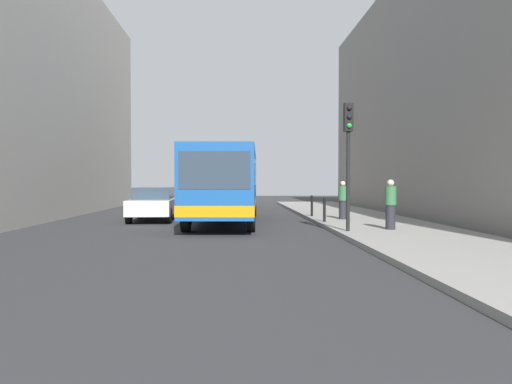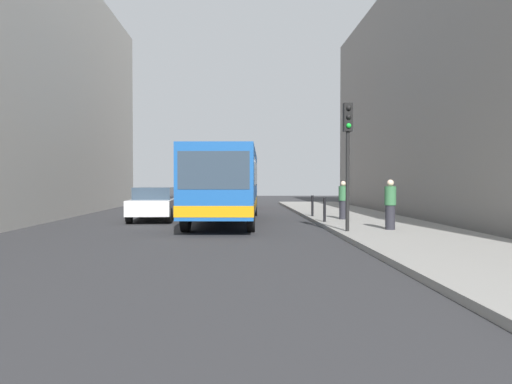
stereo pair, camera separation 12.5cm
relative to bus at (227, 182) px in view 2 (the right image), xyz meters
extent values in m
plane|color=#2D2D30|center=(0.45, -3.20, -1.73)|extent=(80.00, 80.00, 0.00)
cube|color=gray|center=(5.85, -3.20, -1.65)|extent=(4.40, 40.00, 0.15)
cube|color=gray|center=(11.95, 0.80, 4.33)|extent=(7.00, 32.00, 12.12)
cube|color=#19519E|center=(-0.01, -0.11, 0.02)|extent=(3.04, 11.11, 2.50)
cube|color=orange|center=(-0.01, -0.11, -0.93)|extent=(3.06, 11.13, 0.36)
cube|color=#2D3D4C|center=(-0.27, -5.58, 0.37)|extent=(2.26, 0.17, 1.20)
cube|color=#2D3D4C|center=(0.02, 0.39, 0.37)|extent=(2.98, 9.51, 1.00)
cylinder|color=black|center=(0.93, -4.06, -1.23)|extent=(0.33, 1.01, 1.00)
cylinder|color=black|center=(-1.33, -3.95, -1.23)|extent=(0.33, 1.01, 1.00)
cylinder|color=black|center=(1.32, 3.73, -1.23)|extent=(0.33, 1.01, 1.00)
cylinder|color=black|center=(-0.94, 3.85, -1.23)|extent=(0.33, 1.01, 1.00)
cube|color=silver|center=(-3.23, 0.91, -1.09)|extent=(1.94, 4.45, 0.64)
cube|color=#2D3D4C|center=(-3.24, 1.06, -0.51)|extent=(1.68, 2.51, 0.52)
cylinder|color=black|center=(-2.36, -0.57, -1.41)|extent=(0.24, 0.65, 0.64)
cylinder|color=black|center=(-4.00, -0.62, -1.41)|extent=(0.24, 0.65, 0.64)
cylinder|color=black|center=(-2.46, 2.43, -1.41)|extent=(0.24, 0.65, 0.64)
cylinder|color=black|center=(-4.10, 2.38, -1.41)|extent=(0.24, 0.65, 0.64)
cube|color=maroon|center=(0.27, 10.98, -1.09)|extent=(1.99, 4.47, 0.64)
cube|color=#2D3D4C|center=(0.28, 11.13, -0.51)|extent=(1.70, 2.53, 0.52)
cylinder|color=black|center=(1.02, 9.45, -1.41)|extent=(0.25, 0.65, 0.64)
cylinder|color=black|center=(-0.61, 9.52, -1.41)|extent=(0.25, 0.65, 0.64)
cylinder|color=black|center=(1.15, 12.44, -1.41)|extent=(0.25, 0.65, 0.64)
cylinder|color=black|center=(-0.49, 12.51, -1.41)|extent=(0.25, 0.65, 0.64)
cylinder|color=black|center=(4.00, -5.36, 0.02)|extent=(0.12, 0.12, 3.20)
cube|color=black|center=(4.00, -5.36, 2.07)|extent=(0.28, 0.24, 0.90)
sphere|color=black|center=(4.00, -5.49, 2.35)|extent=(0.16, 0.16, 0.16)
sphere|color=black|center=(4.00, -5.49, 2.07)|extent=(0.16, 0.16, 0.16)
sphere|color=green|center=(4.00, -5.49, 1.79)|extent=(0.16, 0.16, 0.16)
cylinder|color=black|center=(3.90, -1.80, -1.10)|extent=(0.11, 0.11, 0.95)
cylinder|color=black|center=(3.90, 1.31, -1.10)|extent=(0.11, 0.11, 0.95)
cylinder|color=#26262D|center=(5.54, -4.89, -1.17)|extent=(0.32, 0.32, 0.81)
cylinder|color=#336B3F|center=(5.54, -4.89, -0.45)|extent=(0.38, 0.38, 0.63)
sphere|color=beige|center=(5.54, -4.89, -0.03)|extent=(0.22, 0.22, 0.22)
cylinder|color=#26262D|center=(4.92, -0.52, -1.18)|extent=(0.32, 0.32, 0.79)
cylinder|color=#336B3F|center=(4.92, -0.52, -0.49)|extent=(0.38, 0.38, 0.61)
sphere|color=beige|center=(4.92, -0.52, -0.07)|extent=(0.22, 0.22, 0.22)
camera|label=1|loc=(0.35, -20.83, 0.04)|focal=34.15mm
camera|label=2|loc=(0.48, -20.84, 0.04)|focal=34.15mm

